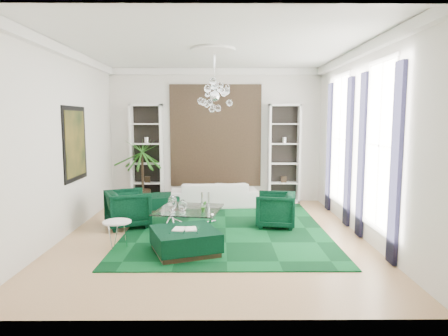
{
  "coord_description": "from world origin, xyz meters",
  "views": [
    {
      "loc": [
        0.17,
        -7.98,
        2.37
      ],
      "look_at": [
        0.22,
        0.5,
        1.33
      ],
      "focal_mm": 32.0,
      "sensor_mm": 36.0,
      "label": 1
    }
  ],
  "objects_px": {
    "ottoman_side": "(159,203)",
    "side_table": "(117,235)",
    "sofa": "(214,194)",
    "armchair_left": "(128,209)",
    "armchair_right": "(276,210)",
    "palm": "(142,162)",
    "ottoman_front": "(185,241)",
    "coffee_table": "(189,219)"
  },
  "relations": [
    {
      "from": "ottoman_side",
      "to": "side_table",
      "type": "xyz_separation_m",
      "value": [
        -0.29,
        -3.11,
        0.05
      ]
    },
    {
      "from": "sofa",
      "to": "armchair_left",
      "type": "relative_size",
      "value": 2.56
    },
    {
      "from": "armchair_right",
      "to": "ottoman_side",
      "type": "bearing_deg",
      "value": -109.76
    },
    {
      "from": "sofa",
      "to": "palm",
      "type": "bearing_deg",
      "value": -16.83
    },
    {
      "from": "sofa",
      "to": "armchair_right",
      "type": "height_order",
      "value": "armchair_right"
    },
    {
      "from": "ottoman_front",
      "to": "side_table",
      "type": "bearing_deg",
      "value": 167.42
    },
    {
      "from": "ottoman_front",
      "to": "palm",
      "type": "relative_size",
      "value": 0.45
    },
    {
      "from": "palm",
      "to": "sofa",
      "type": "bearing_deg",
      "value": -11.66
    },
    {
      "from": "sofa",
      "to": "side_table",
      "type": "height_order",
      "value": "sofa"
    },
    {
      "from": "sofa",
      "to": "armchair_left",
      "type": "bearing_deg",
      "value": 42.76
    },
    {
      "from": "ottoman_side",
      "to": "palm",
      "type": "relative_size",
      "value": 0.37
    },
    {
      "from": "ottoman_front",
      "to": "palm",
      "type": "xyz_separation_m",
      "value": [
        -1.57,
        4.25,
        0.97
      ]
    },
    {
      "from": "sofa",
      "to": "coffee_table",
      "type": "bearing_deg",
      "value": 72.51
    },
    {
      "from": "sofa",
      "to": "ottoman_front",
      "type": "height_order",
      "value": "sofa"
    },
    {
      "from": "side_table",
      "to": "palm",
      "type": "height_order",
      "value": "palm"
    },
    {
      "from": "armchair_right",
      "to": "coffee_table",
      "type": "relative_size",
      "value": 0.64
    },
    {
      "from": "side_table",
      "to": "armchair_right",
      "type": "bearing_deg",
      "value": 25.07
    },
    {
      "from": "armchair_right",
      "to": "ottoman_side",
      "type": "distance_m",
      "value": 3.29
    },
    {
      "from": "armchair_left",
      "to": "armchair_right",
      "type": "distance_m",
      "value": 3.27
    },
    {
      "from": "armchair_left",
      "to": "ottoman_side",
      "type": "xyz_separation_m",
      "value": [
        0.43,
        1.63,
        -0.21
      ]
    },
    {
      "from": "ottoman_front",
      "to": "sofa",
      "type": "bearing_deg",
      "value": 83.32
    },
    {
      "from": "coffee_table",
      "to": "armchair_left",
      "type": "bearing_deg",
      "value": 170.96
    },
    {
      "from": "ottoman_side",
      "to": "side_table",
      "type": "distance_m",
      "value": 3.13
    },
    {
      "from": "armchair_right",
      "to": "side_table",
      "type": "bearing_deg",
      "value": -54.37
    },
    {
      "from": "armchair_right",
      "to": "palm",
      "type": "bearing_deg",
      "value": -115.74
    },
    {
      "from": "coffee_table",
      "to": "side_table",
      "type": "xyz_separation_m",
      "value": [
        -1.22,
        -1.26,
        0.02
      ]
    },
    {
      "from": "ottoman_side",
      "to": "ottoman_front",
      "type": "bearing_deg",
      "value": -73.8
    },
    {
      "from": "coffee_table",
      "to": "palm",
      "type": "bearing_deg",
      "value": 119.35
    },
    {
      "from": "armchair_left",
      "to": "coffee_table",
      "type": "distance_m",
      "value": 1.4
    },
    {
      "from": "palm",
      "to": "ottoman_side",
      "type": "bearing_deg",
      "value": -55.58
    },
    {
      "from": "armchair_right",
      "to": "ottoman_front",
      "type": "bearing_deg",
      "value": -36.07
    },
    {
      "from": "ottoman_side",
      "to": "palm",
      "type": "bearing_deg",
      "value": 124.42
    },
    {
      "from": "armchair_right",
      "to": "side_table",
      "type": "distance_m",
      "value": 3.44
    },
    {
      "from": "ottoman_front",
      "to": "palm",
      "type": "bearing_deg",
      "value": 110.29
    },
    {
      "from": "coffee_table",
      "to": "palm",
      "type": "xyz_separation_m",
      "value": [
        -1.52,
        2.71,
        0.96
      ]
    },
    {
      "from": "armchair_right",
      "to": "armchair_left",
      "type": "bearing_deg",
      "value": -79.82
    },
    {
      "from": "ottoman_front",
      "to": "side_table",
      "type": "xyz_separation_m",
      "value": [
        -1.27,
        0.28,
        0.03
      ]
    },
    {
      "from": "ottoman_side",
      "to": "palm",
      "type": "height_order",
      "value": "palm"
    },
    {
      "from": "sofa",
      "to": "armchair_left",
      "type": "xyz_separation_m",
      "value": [
        -1.87,
        -2.07,
        0.07
      ]
    },
    {
      "from": "armchair_right",
      "to": "palm",
      "type": "xyz_separation_m",
      "value": [
        -3.42,
        2.51,
        0.8
      ]
    },
    {
      "from": "sofa",
      "to": "ottoman_side",
      "type": "height_order",
      "value": "sofa"
    },
    {
      "from": "ottoman_front",
      "to": "palm",
      "type": "distance_m",
      "value": 4.64
    }
  ]
}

